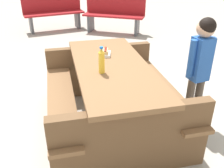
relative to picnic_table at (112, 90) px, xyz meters
The scene contains 7 objects.
ground_plane 0.44m from the picnic_table, ahead, with size 30.00×30.00×0.00m, color #ADA599.
picnic_table is the anchor object (origin of this frame).
soda_bottle 0.48m from the picnic_table, 155.63° to the left, with size 0.06×0.06×0.27m.
hotdog_tray 0.45m from the picnic_table, 17.67° to the left, with size 0.18×0.12×0.08m.
child_in_coat 1.01m from the picnic_table, 83.59° to the right, with size 0.24×0.28×1.24m.
park_bench_near 3.91m from the picnic_table, ahead, with size 0.73×1.55×0.85m.
park_bench_mid 4.43m from the picnic_table, 23.06° to the left, with size 1.04×1.52×0.85m.
Camera 1 is at (-2.46, -0.14, 1.80)m, focal length 40.81 mm.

